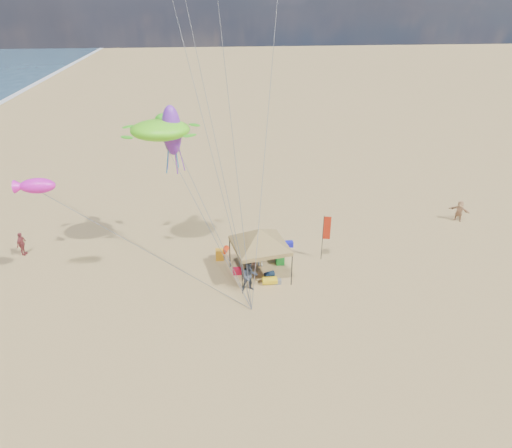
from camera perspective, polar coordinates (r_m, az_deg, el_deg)
The scene contains 19 objects.
ground at distance 25.12m, azimuth 0.73°, elevation -11.28°, with size 280.00×280.00×0.00m, color tan.
canopy_tent at distance 26.71m, azimuth 0.49°, elevation -0.84°, with size 5.95×5.95×3.73m.
feather_flag at distance 29.23m, azimuth 8.67°, elevation -0.83°, with size 0.47×0.14×3.14m.
cooler_red at distance 28.37m, azimuth -2.38°, elevation -5.88°, with size 0.54×0.38×0.38m, color red.
cooler_blue at distance 31.36m, azimuth 4.14°, elevation -2.50°, with size 0.54×0.38×0.38m, color #1718BB.
bag_navy at distance 28.07m, azimuth 1.68°, elevation -6.27°, with size 0.36×0.36×0.60m, color #0D213B.
bag_orange at distance 30.69m, azimuth -3.85°, elevation -3.22°, with size 0.36×0.36×0.60m, color red.
chair_green at distance 29.31m, azimuth 3.01°, elevation -4.36°, with size 0.50×0.50×0.70m, color #198C28.
chair_yellow at distance 29.83m, azimuth -4.56°, elevation -3.82°, with size 0.50×0.50×0.70m, color orange.
crate_grey at distance 27.51m, azimuth 2.78°, elevation -7.17°, with size 0.34×0.30×0.28m, color slate.
beach_cart at distance 27.48m, azimuth 1.72°, elevation -7.03°, with size 0.90×0.50×0.24m, color yellow.
person_near_a at distance 28.49m, azimuth -0.38°, elevation -4.30°, with size 0.57×0.38×1.57m, color tan.
person_near_b at distance 26.46m, azimuth -0.83°, elevation -6.52°, with size 0.93×0.73×1.92m, color #353C48.
person_near_c at distance 28.82m, azimuth 0.55°, elevation -3.83°, with size 1.05×0.60×1.63m, color silver.
person_far_a at distance 33.76m, azimuth -27.15°, elevation -2.21°, with size 0.95×0.39×1.61m, color #95393D.
person_far_c at distance 37.88m, azimuth 23.97°, elevation 1.53°, with size 1.50×0.48×1.62m, color tan.
turtle_kite at distance 27.60m, azimuth -11.84°, elevation 11.38°, with size 3.45×2.76×1.15m, color #6AFF1D.
fish_kite at distance 27.09m, azimuth -25.53°, elevation 4.31°, with size 1.85×0.93×0.82m, color #F41ACD.
squid_kite at distance 27.68m, azimuth -10.45°, elevation 11.38°, with size 1.14×1.14×2.95m, color purple.
Camera 1 is at (-2.39, -19.65, 15.46)m, focal length 32.14 mm.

